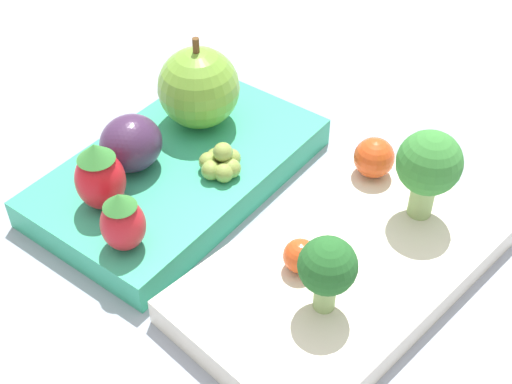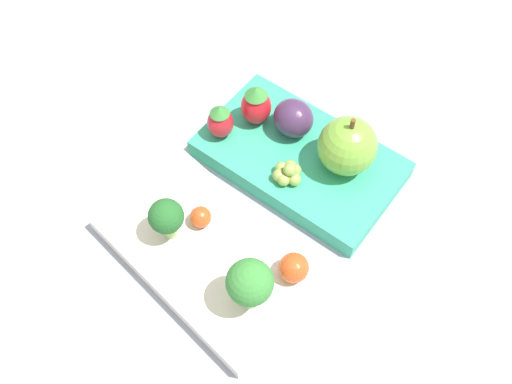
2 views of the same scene
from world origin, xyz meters
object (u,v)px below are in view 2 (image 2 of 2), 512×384
(strawberry_0, at_px, (256,105))
(grape_cluster, at_px, (288,173))
(broccoli_floret_0, at_px, (250,283))
(bento_box_savoury, at_px, (208,253))
(bento_box_fruit, at_px, (300,159))
(broccoli_floret_1, at_px, (166,217))
(cherry_tomato_0, at_px, (201,217))
(plum, at_px, (293,118))
(cherry_tomato_1, at_px, (294,268))
(strawberry_1, at_px, (220,121))
(apple, at_px, (347,146))

(strawberry_0, bearing_deg, grape_cluster, 159.54)
(broccoli_floret_0, bearing_deg, grape_cluster, -59.42)
(bento_box_savoury, bearing_deg, bento_box_fruit, -83.67)
(broccoli_floret_1, distance_m, grape_cluster, 0.13)
(broccoli_floret_1, distance_m, cherry_tomato_0, 0.04)
(broccoli_floret_1, height_order, plum, broccoli_floret_1)
(cherry_tomato_1, xyz_separation_m, strawberry_1, (0.16, -0.06, 0.01))
(broccoli_floret_1, relative_size, strawberry_1, 1.20)
(bento_box_fruit, bearing_deg, cherry_tomato_0, 85.74)
(bento_box_savoury, distance_m, bento_box_fruit, 0.14)
(apple, xyz_separation_m, strawberry_0, (0.10, 0.02, -0.01))
(cherry_tomato_1, height_order, grape_cluster, cherry_tomato_1)
(cherry_tomato_0, relative_size, grape_cluster, 0.66)
(bento_box_fruit, bearing_deg, strawberry_0, 2.66)
(cherry_tomato_0, bearing_deg, plum, -83.11)
(strawberry_0, distance_m, plum, 0.04)
(broccoli_floret_1, xyz_separation_m, apple, (-0.06, -0.17, 0.00))
(grape_cluster, bearing_deg, apple, -116.73)
(strawberry_1, bearing_deg, broccoli_floret_0, 146.22)
(bento_box_fruit, bearing_deg, broccoli_floret_0, 118.85)
(broccoli_floret_0, bearing_deg, strawberry_0, -44.92)
(plum, bearing_deg, strawberry_0, 26.15)
(strawberry_1, bearing_deg, broccoli_floret_1, 115.79)
(apple, bearing_deg, grape_cluster, 63.27)
(cherry_tomato_1, relative_size, strawberry_1, 0.66)
(strawberry_0, height_order, plum, strawberry_0)
(apple, relative_size, grape_cluster, 2.19)
(cherry_tomato_1, bearing_deg, cherry_tomato_0, 14.57)
(plum, bearing_deg, broccoli_floret_0, 123.55)
(plum, distance_m, grape_cluster, 0.06)
(plum, bearing_deg, cherry_tomato_0, 96.89)
(broccoli_floret_0, relative_size, broccoli_floret_1, 1.24)
(plum, bearing_deg, cherry_tomato_1, 134.86)
(bento_box_fruit, relative_size, strawberry_0, 4.48)
(grape_cluster, bearing_deg, cherry_tomato_1, 137.64)
(broccoli_floret_1, xyz_separation_m, cherry_tomato_0, (-0.01, -0.03, -0.02))
(strawberry_0, height_order, strawberry_1, strawberry_0)
(strawberry_0, xyz_separation_m, grape_cluster, (-0.07, 0.03, -0.02))
(bento_box_fruit, bearing_deg, cherry_tomato_1, 131.40)
(broccoli_floret_1, height_order, strawberry_1, broccoli_floret_1)
(grape_cluster, bearing_deg, bento_box_savoury, 91.59)
(bento_box_fruit, bearing_deg, plum, -29.72)
(plum, xyz_separation_m, grape_cluster, (-0.04, 0.05, -0.01))
(broccoli_floret_0, xyz_separation_m, grape_cluster, (0.07, -0.11, -0.03))
(cherry_tomato_0, xyz_separation_m, cherry_tomato_1, (-0.10, -0.02, 0.00))
(bento_box_savoury, height_order, strawberry_1, strawberry_1)
(bento_box_fruit, relative_size, strawberry_1, 5.25)
(cherry_tomato_1, xyz_separation_m, strawberry_0, (0.15, -0.10, 0.01))
(bento_box_savoury, bearing_deg, broccoli_floret_0, 174.96)
(apple, height_order, strawberry_0, apple)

